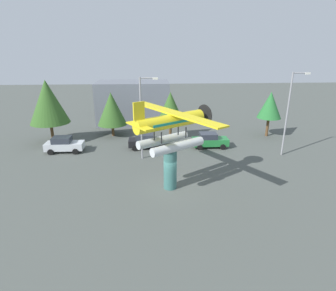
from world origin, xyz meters
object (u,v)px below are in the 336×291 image
object	(u,v)px
storefront_building	(133,102)
tree_east	(112,109)
streetlight_primary	(143,113)
car_near_silver	(64,144)
car_far_green	(210,140)
streetlight_secondary	(289,109)
display_pedestal	(170,168)
tree_far_east	(270,105)
tree_center_back	(170,106)
car_mid_black	(146,141)
floatplane_monument	(172,127)
tree_west	(48,102)

from	to	relation	value
storefront_building	tree_east	xyz separation A→B (m)	(-2.43, -6.81, 0.50)
streetlight_primary	car_near_silver	bearing A→B (deg)	164.60
car_far_green	streetlight_secondary	size ratio (longest dim) A/B	0.47
display_pedestal	streetlight_primary	distance (m)	7.85
streetlight_primary	streetlight_secondary	xyz separation A→B (m)	(15.35, 0.10, 0.20)
streetlight_primary	tree_far_east	distance (m)	17.68
car_far_green	tree_center_back	bearing A→B (deg)	138.64
tree_east	car_mid_black	bearing A→B (deg)	-49.01
display_pedestal	car_far_green	bearing A→B (deg)	61.55
floatplane_monument	tree_far_east	xyz separation A→B (m)	(13.77, 13.76, -1.18)
streetlight_primary	tree_center_back	xyz separation A→B (m)	(3.29, 6.86, -0.65)
streetlight_primary	tree_east	xyz separation A→B (m)	(-4.30, 8.36, -1.25)
streetlight_primary	tree_east	size ratio (longest dim) A/B	1.47
tree_east	tree_far_east	xyz separation A→B (m)	(20.52, -1.35, 0.49)
car_near_silver	storefront_building	size ratio (longest dim) A/B	0.39
car_near_silver	streetlight_primary	size ratio (longest dim) A/B	0.49
streetlight_primary	streetlight_secondary	bearing A→B (deg)	0.37
car_near_silver	car_mid_black	size ratio (longest dim) A/B	1.00
floatplane_monument	tree_east	world-z (taller)	floatplane_monument
car_mid_black	storefront_building	bearing A→B (deg)	99.87
streetlight_primary	car_far_green	bearing A→B (deg)	21.37
display_pedestal	car_mid_black	xyz separation A→B (m)	(-2.13, 9.99, -0.95)
car_far_green	storefront_building	bearing A→B (deg)	128.12
tree_far_east	car_mid_black	bearing A→B (deg)	-166.50
floatplane_monument	streetlight_primary	xyz separation A→B (m)	(-2.45, 6.76, -0.42)
display_pedestal	car_mid_black	distance (m)	10.26
streetlight_primary	floatplane_monument	bearing A→B (deg)	-70.04
car_near_silver	tree_west	xyz separation A→B (m)	(-2.41, 3.58, 4.20)
car_near_silver	display_pedestal	bearing A→B (deg)	-39.28
display_pedestal	storefront_building	distance (m)	22.44
tree_west	streetlight_secondary	bearing A→B (deg)	-12.57
tree_east	display_pedestal	bearing A→B (deg)	-66.36
car_mid_black	tree_center_back	size ratio (longest dim) A/B	0.70
display_pedestal	car_near_silver	world-z (taller)	display_pedestal
car_far_green	tree_east	size ratio (longest dim) A/B	0.73
streetlight_primary	streetlight_secondary	distance (m)	15.35
car_far_green	tree_far_east	world-z (taller)	tree_far_east
tree_east	streetlight_secondary	bearing A→B (deg)	-22.79
streetlight_primary	tree_far_east	xyz separation A→B (m)	(16.22, 7.00, -0.76)
storefront_building	tree_far_east	distance (m)	19.88
floatplane_monument	tree_center_back	distance (m)	13.69
streetlight_primary	tree_center_back	world-z (taller)	streetlight_primary
car_near_silver	streetlight_secondary	world-z (taller)	streetlight_secondary
display_pedestal	storefront_building	world-z (taller)	storefront_building
tree_west	tree_east	size ratio (longest dim) A/B	1.33
floatplane_monument	streetlight_primary	bearing A→B (deg)	77.01
car_near_silver	car_mid_black	xyz separation A→B (m)	(9.27, 0.67, 0.00)
display_pedestal	storefront_building	bearing A→B (deg)	100.86
car_near_silver	tree_far_east	distance (m)	25.88
floatplane_monument	car_far_green	size ratio (longest dim) A/B	2.22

